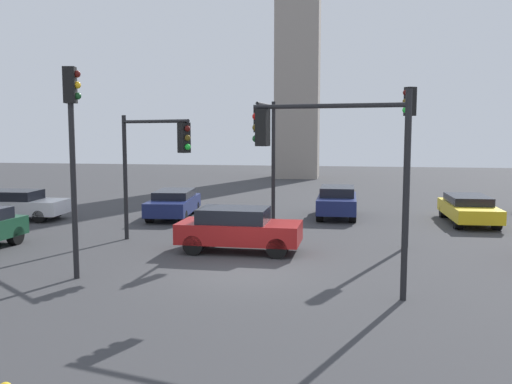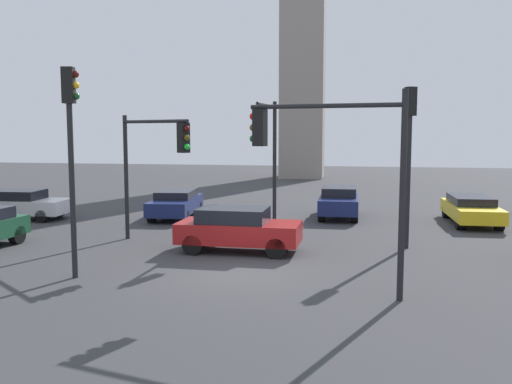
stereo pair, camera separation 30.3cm
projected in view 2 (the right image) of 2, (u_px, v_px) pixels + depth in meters
ground_plane at (237, 272)px, 17.14m from camera, size 96.41×96.41×0.00m
traffic_light_0 at (267, 139)px, 22.61m from camera, size 0.41×3.42×5.38m
traffic_light_1 at (71, 134)px, 16.10m from camera, size 0.48×0.38×5.98m
traffic_light_2 at (409, 138)px, 20.15m from camera, size 0.49×0.44×5.71m
traffic_light_3 at (328, 151)px, 14.74m from camera, size 4.08×1.27×5.24m
traffic_light_4 at (154, 152)px, 20.50m from camera, size 3.37×2.70×4.77m
car_0 at (471, 209)px, 25.78m from camera, size 2.03×4.78×1.24m
car_1 at (238, 229)px, 19.94m from camera, size 4.27×2.00×1.54m
car_2 at (18, 204)px, 27.10m from camera, size 4.68×2.05×1.38m
car_3 at (176, 203)px, 27.60m from camera, size 2.20×4.59×1.30m
car_6 at (339, 201)px, 27.59m from camera, size 1.83×4.15×1.47m
skyline_tower at (303, 34)px, 48.50m from camera, size 3.65×3.65×24.29m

